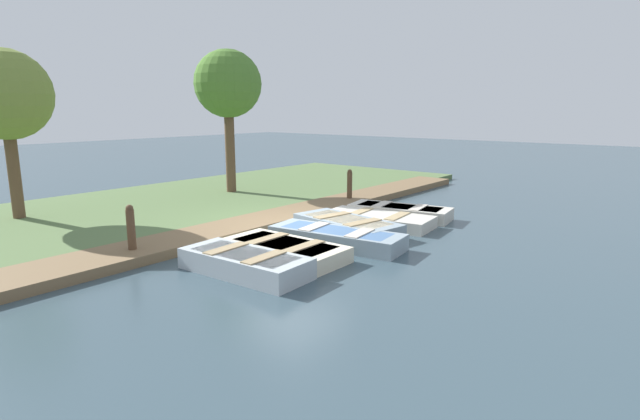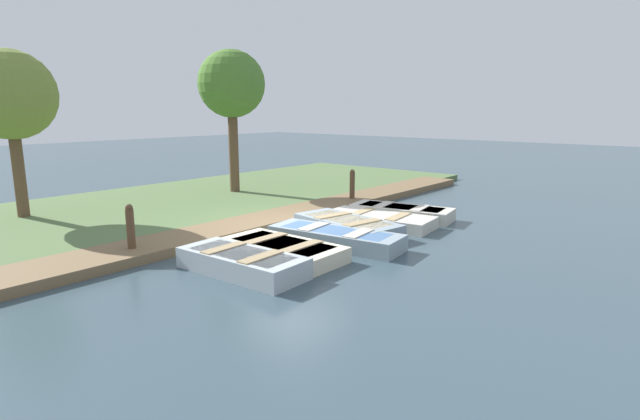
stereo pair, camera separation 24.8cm
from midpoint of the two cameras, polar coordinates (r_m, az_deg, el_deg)
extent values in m
plane|color=#384C56|center=(12.75, -2.83, -2.63)|extent=(80.00, 80.00, 0.00)
cube|color=#567042|center=(16.46, -15.74, 0.53)|extent=(8.00, 24.00, 0.20)
cube|color=brown|center=(13.51, -6.45, -1.41)|extent=(1.41, 20.93, 0.21)
cube|color=#B2BCC1|center=(9.73, -8.17, -5.99)|extent=(2.68, 1.21, 0.41)
cube|color=teal|center=(9.68, -8.20, -4.94)|extent=(2.20, 0.95, 0.03)
cube|color=tan|center=(9.33, -6.03, -5.32)|extent=(0.31, 1.01, 0.03)
cube|color=tan|center=(10.02, -10.23, -4.26)|extent=(0.31, 1.01, 0.03)
cube|color=beige|center=(10.64, -3.59, -4.58)|extent=(2.72, 1.28, 0.33)
cube|color=beige|center=(10.60, -3.60, -3.80)|extent=(2.23, 1.00, 0.03)
cube|color=tan|center=(10.27, -1.49, -4.15)|extent=(0.29, 1.15, 0.03)
cube|color=tan|center=(10.94, -5.59, -3.21)|extent=(0.29, 1.15, 0.03)
cube|color=#8C9EA8|center=(11.52, 2.39, -3.21)|extent=(3.27, 1.42, 0.37)
cube|color=#4C709E|center=(11.48, 2.40, -2.39)|extent=(2.67, 1.12, 0.03)
cube|color=beige|center=(11.19, 5.06, -2.64)|extent=(0.43, 0.97, 0.03)
cube|color=beige|center=(11.77, -0.13, -1.88)|extent=(0.43, 0.97, 0.03)
cube|color=#8C9EA8|center=(12.65, 3.70, -1.87)|extent=(3.02, 1.66, 0.38)
cube|color=beige|center=(12.61, 3.71, -1.11)|extent=(2.46, 1.32, 0.03)
cube|color=tan|center=(12.23, 5.48, -1.41)|extent=(0.47, 1.14, 0.03)
cube|color=tan|center=(12.99, 2.04, -0.60)|extent=(0.47, 1.14, 0.03)
cube|color=beige|center=(13.59, 7.30, -1.14)|extent=(3.04, 1.56, 0.31)
cube|color=#6B7F51|center=(13.56, 7.31, -0.55)|extent=(2.48, 1.23, 0.02)
cube|color=tan|center=(13.33, 9.45, -0.71)|extent=(0.42, 1.15, 0.03)
cube|color=tan|center=(13.80, 5.25, -0.19)|extent=(0.42, 1.15, 0.03)
cube|color=beige|center=(14.60, 9.77, -0.27)|extent=(3.02, 1.55, 0.35)
cube|color=teal|center=(14.57, 9.79, 0.35)|extent=(2.47, 1.23, 0.03)
cube|color=beige|center=(14.39, 11.84, 0.24)|extent=(0.45, 1.01, 0.03)
cube|color=beige|center=(14.75, 7.80, 0.66)|extent=(0.45, 1.01, 0.03)
cylinder|color=brown|center=(11.18, -20.20, -2.55)|extent=(0.17, 0.17, 1.06)
sphere|color=brown|center=(11.07, -20.40, 0.27)|extent=(0.15, 0.15, 0.15)
cylinder|color=brown|center=(16.46, 4.13, 2.46)|extent=(0.17, 0.17, 1.06)
sphere|color=brown|center=(16.38, 4.16, 4.39)|extent=(0.15, 0.15, 0.15)
cylinder|color=brown|center=(15.72, -30.78, 3.69)|extent=(0.31, 0.31, 2.83)
sphere|color=olive|center=(15.64, -31.57, 11.19)|extent=(2.36, 2.36, 2.36)
cylinder|color=brown|center=(17.99, -9.45, 6.72)|extent=(0.34, 0.34, 3.32)
sphere|color=#4C7A2D|center=(17.96, -9.69, 14.04)|extent=(2.32, 2.32, 2.32)
camera|label=1|loc=(0.12, -89.42, 0.12)|focal=28.00mm
camera|label=2|loc=(0.12, 90.58, -0.12)|focal=28.00mm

